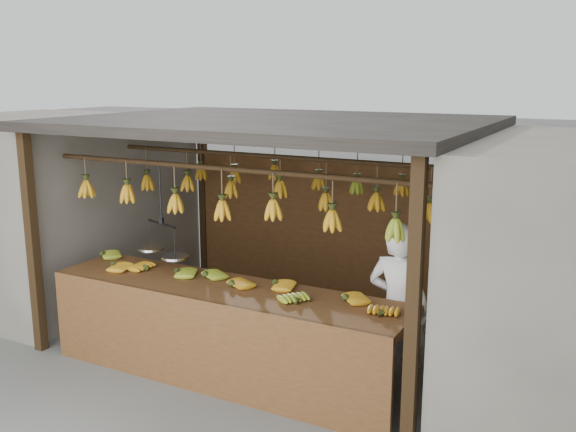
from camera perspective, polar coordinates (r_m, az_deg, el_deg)
The scene contains 8 objects.
ground at distance 7.29m, azimuth -1.12°, elevation -10.48°, with size 80.00×80.00×0.00m, color #5B5B57.
stall at distance 7.06m, azimuth 0.11°, elevation 5.37°, with size 4.30×3.30×2.40m.
neighbor_left at distance 9.19m, azimuth -21.18°, elevation 0.99°, with size 3.00×3.00×2.30m, color slate.
counter at distance 6.03m, azimuth -6.24°, elevation -8.30°, with size 3.63×0.81×0.96m.
hanging_bananas at distance 6.83m, azimuth -1.19°, elevation 2.10°, with size 3.57×2.24×0.40m.
balance_scale at distance 6.52m, azimuth -11.09°, elevation -2.77°, with size 0.68×0.40×0.91m.
vendor at distance 5.90m, azimuth 9.78°, elevation -8.11°, with size 0.57×0.38×1.58m, color white.
bag_bundles at distance 7.57m, azimuth 16.96°, elevation -2.27°, with size 0.08×0.26×1.29m.
Camera 1 is at (3.27, -5.87, 2.84)m, focal length 40.00 mm.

